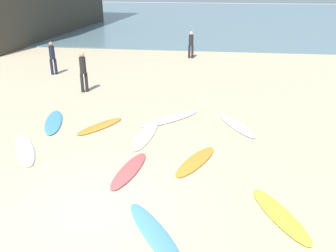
% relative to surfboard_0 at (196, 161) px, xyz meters
% --- Properties ---
extents(ground_plane, '(120.00, 120.00, 0.00)m').
position_rel_surfboard_0_xyz_m(ground_plane, '(-2.24, -2.52, -0.04)').
color(ground_plane, '#C6B28E').
extents(ocean_water, '(120.00, 40.00, 0.08)m').
position_rel_surfboard_0_xyz_m(ocean_water, '(-2.24, 35.48, 0.00)').
color(ocean_water, slate).
rests_on(ocean_water, ground_plane).
extents(surfboard_0, '(1.33, 2.07, 0.07)m').
position_rel_surfboard_0_xyz_m(surfboard_0, '(0.00, 0.00, 0.00)').
color(surfboard_0, orange).
rests_on(surfboard_0, ground_plane).
extents(surfboard_1, '(1.26, 2.36, 0.08)m').
position_rel_surfboard_0_xyz_m(surfboard_1, '(-5.19, 2.26, 0.01)').
color(surfboard_1, '#4B99E5').
rests_on(surfboard_1, ground_plane).
extents(surfboard_3, '(1.71, 2.26, 0.07)m').
position_rel_surfboard_0_xyz_m(surfboard_3, '(-5.17, 0.11, -0.00)').
color(surfboard_3, silver).
rests_on(surfboard_3, ground_plane).
extents(surfboard_4, '(1.45, 2.20, 0.09)m').
position_rel_surfboard_0_xyz_m(surfboard_4, '(1.29, 2.73, 0.01)').
color(surfboard_4, white).
rests_on(surfboard_4, ground_plane).
extents(surfboard_5, '(0.74, 2.42, 0.06)m').
position_rel_surfboard_0_xyz_m(surfboard_5, '(-1.73, 1.58, -0.00)').
color(surfboard_5, white).
rests_on(surfboard_5, ground_plane).
extents(surfboard_6, '(0.87, 2.12, 0.08)m').
position_rel_surfboard_0_xyz_m(surfboard_6, '(-1.76, -0.73, 0.01)').
color(surfboard_6, '#DC5555').
rests_on(surfboard_6, ground_plane).
extents(surfboard_7, '(1.35, 2.14, 0.08)m').
position_rel_surfboard_0_xyz_m(surfboard_7, '(1.98, -2.22, 0.01)').
color(surfboard_7, yellow).
rests_on(surfboard_7, ground_plane).
extents(surfboard_8, '(1.45, 1.89, 0.07)m').
position_rel_surfboard_0_xyz_m(surfboard_8, '(-3.44, 2.10, 0.00)').
color(surfboard_8, orange).
rests_on(surfboard_8, ground_plane).
extents(surfboard_9, '(1.74, 2.21, 0.08)m').
position_rel_surfboard_0_xyz_m(surfboard_9, '(-0.66, -3.18, 0.01)').
color(surfboard_9, '#4F95D5').
rests_on(surfboard_9, ground_plane).
extents(surfboard_10, '(2.19, 2.17, 0.07)m').
position_rel_surfboard_0_xyz_m(surfboard_10, '(-1.10, 3.08, 0.00)').
color(surfboard_10, silver).
rests_on(surfboard_10, ground_plane).
extents(beachgoer_near, '(0.34, 0.30, 1.64)m').
position_rel_surfboard_0_xyz_m(beachgoer_near, '(-1.02, 13.34, 0.87)').
color(beachgoer_near, black).
rests_on(beachgoer_near, ground_plane).
extents(beachgoer_mid, '(0.39, 0.39, 1.80)m').
position_rel_surfboard_0_xyz_m(beachgoer_mid, '(-5.28, 5.90, 0.98)').
color(beachgoer_mid, black).
rests_on(beachgoer_mid, ground_plane).
extents(beachgoer_far, '(0.38, 0.38, 1.70)m').
position_rel_surfboard_0_xyz_m(beachgoer_far, '(-7.89, 8.59, 0.91)').
color(beachgoer_far, '#191E33').
rests_on(beachgoer_far, ground_plane).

